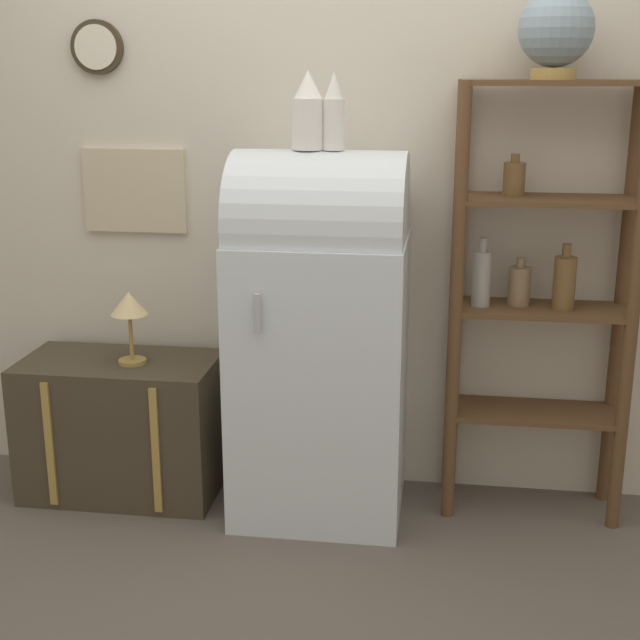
{
  "coord_description": "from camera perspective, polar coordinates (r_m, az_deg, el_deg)",
  "views": [
    {
      "loc": [
        0.46,
        -2.95,
        1.7
      ],
      "look_at": [
        -0.0,
        0.27,
        0.78
      ],
      "focal_mm": 50.0,
      "sensor_mm": 36.0,
      "label": 1
    }
  ],
  "objects": [
    {
      "name": "ground_plane",
      "position": [
        3.43,
        -0.65,
        -13.88
      ],
      "size": [
        12.0,
        12.0,
        0.0
      ],
      "primitive_type": "plane",
      "color": "#60564C"
    },
    {
      "name": "wall_back",
      "position": [
        3.57,
        0.65,
        10.18
      ],
      "size": [
        7.0,
        0.09,
        2.7
      ],
      "color": "beige",
      "rests_on": "ground_plane"
    },
    {
      "name": "refrigerator",
      "position": [
        3.39,
        0.01,
        -0.72
      ],
      "size": [
        0.65,
        0.59,
        1.42
      ],
      "color": "silver",
      "rests_on": "ground_plane"
    },
    {
      "name": "suitcase_trunk",
      "position": [
        3.77,
        -12.56,
        -6.66
      ],
      "size": [
        0.78,
        0.44,
        0.57
      ],
      "color": "#423828",
      "rests_on": "ground_plane"
    },
    {
      "name": "shelf_unit",
      "position": [
        3.44,
        13.85,
        2.42
      ],
      "size": [
        0.68,
        0.28,
        1.66
      ],
      "color": "brown",
      "rests_on": "ground_plane"
    },
    {
      "name": "globe",
      "position": [
        3.34,
        14.88,
        17.46
      ],
      "size": [
        0.26,
        0.26,
        0.3
      ],
      "color": "#AD8942",
      "rests_on": "shelf_unit"
    },
    {
      "name": "vase_left",
      "position": [
        3.26,
        -0.77,
        13.11
      ],
      "size": [
        0.12,
        0.12,
        0.28
      ],
      "color": "white",
      "rests_on": "refrigerator"
    },
    {
      "name": "vase_center",
      "position": [
        3.24,
        0.89,
        13.07
      ],
      "size": [
        0.08,
        0.08,
        0.27
      ],
      "color": "white",
      "rests_on": "refrigerator"
    },
    {
      "name": "desk_lamp",
      "position": [
        3.56,
        -12.11,
        0.68
      ],
      "size": [
        0.15,
        0.15,
        0.29
      ],
      "color": "#AD8942",
      "rests_on": "suitcase_trunk"
    }
  ]
}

